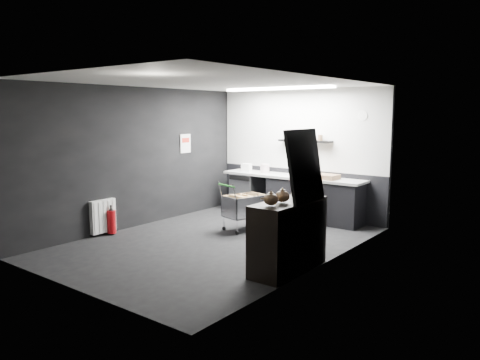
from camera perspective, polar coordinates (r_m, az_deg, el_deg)
The scene contains 22 objects.
floor at distance 8.12m, azimuth -2.82°, elevation -7.57°, with size 5.50×5.50×0.00m, color black.
ceiling at distance 7.83m, azimuth -2.96°, elevation 11.81°, with size 5.50×5.50×0.00m, color silver.
wall_back at distance 10.11m, azimuth 7.28°, elevation 3.29°, with size 5.50×5.50×0.00m, color black.
wall_front at distance 6.06m, azimuth -20.01°, elevation -0.44°, with size 5.50×5.50×0.00m, color black.
wall_left at distance 9.28m, azimuth -12.35°, elevation 2.72°, with size 5.50×5.50×0.00m, color black.
wall_right at distance 6.75m, azimuth 10.15°, elevation 0.78°, with size 5.50×5.50×0.00m, color black.
kitchen_wall_panel at distance 10.06m, azimuth 7.28°, elevation 6.12°, with size 3.95×0.02×1.70m, color silver.
dado_panel at distance 10.20m, azimuth 7.14°, elevation -1.49°, with size 3.95×0.02×1.00m, color black.
floating_shelf at distance 9.87m, azimuth 7.94°, elevation 4.73°, with size 1.20×0.22×0.04m, color black.
wall_clock at distance 9.41m, azimuth 14.72°, elevation 7.60°, with size 0.20×0.20×0.03m, color white.
poster at distance 10.13m, azimuth -6.67°, elevation 4.44°, with size 0.02×0.30×0.40m, color white.
poster_red_band at distance 10.13m, azimuth -6.66°, elevation 4.84°, with size 0.01×0.22×0.10m, color red.
radiator at distance 8.84m, azimuth -16.36°, elevation -4.26°, with size 0.10×0.50×0.60m, color white.
ceiling_strip at distance 9.31m, azimuth 4.59°, elevation 11.04°, with size 2.40×0.20×0.04m, color white.
prep_counter at distance 9.87m, azimuth 6.90°, elevation -2.05°, with size 3.20×0.61×0.90m.
person at distance 9.21m, azimuth 7.77°, elevation -0.25°, with size 0.63×0.41×1.73m, color #C2B59A.
shopping_cart at distance 8.85m, azimuth 0.56°, elevation -3.37°, with size 0.69×0.95×0.91m.
sideboard at distance 6.61m, azimuth 6.16°, elevation -5.67°, with size 0.57×1.33×1.99m.
fire_extinguisher at distance 8.85m, azimuth -15.40°, elevation -4.84°, with size 0.16×0.16×0.52m.
cardboard_box at distance 9.42m, azimuth 10.41°, elevation 0.40°, with size 0.48×0.36×0.10m, color #906D4D.
pink_tub at distance 10.22m, azimuth 3.04°, elevation 1.41°, with size 0.20×0.20×0.20m, color beige.
white_container at distance 10.45m, azimuth 0.80°, elevation 1.52°, with size 0.20×0.15×0.18m, color white.
Camera 1 is at (5.07, -5.95, 2.21)m, focal length 35.00 mm.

